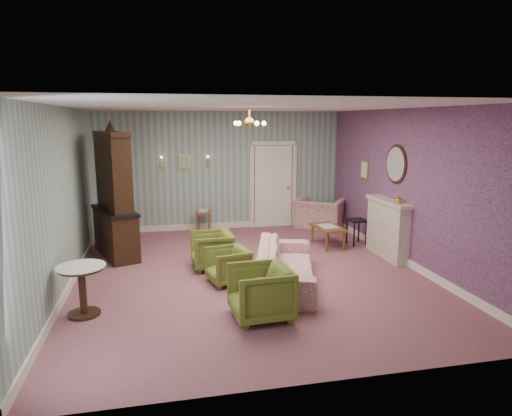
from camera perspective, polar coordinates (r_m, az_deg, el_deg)
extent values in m
plane|color=#935561|center=(8.10, -0.80, -8.25)|extent=(7.00, 7.00, 0.00)
plane|color=white|center=(7.65, -0.86, 12.72)|extent=(7.00, 7.00, 0.00)
plane|color=gray|center=(11.16, -4.36, 4.71)|extent=(6.00, 0.00, 6.00)
plane|color=gray|center=(4.44, 8.09, -5.12)|extent=(6.00, 0.00, 6.00)
plane|color=gray|center=(7.74, -23.16, 1.03)|extent=(0.00, 7.00, 7.00)
plane|color=gray|center=(8.82, 18.67, 2.47)|extent=(0.00, 7.00, 7.00)
plane|color=#BB5D8A|center=(8.82, 18.58, 2.47)|extent=(0.00, 7.00, 7.00)
imported|color=#626B25|center=(6.22, 0.58, -10.37)|extent=(0.78, 0.83, 0.81)
imported|color=#626B25|center=(7.56, -3.58, -7.10)|extent=(0.71, 0.75, 0.65)
imported|color=#626B25|center=(8.31, -5.63, -5.12)|extent=(0.70, 0.74, 0.74)
imported|color=#A5425A|center=(7.46, 3.79, -6.37)|extent=(1.26, 2.38, 0.89)
imported|color=#A5425A|center=(11.37, 8.11, -0.04)|extent=(1.39, 1.31, 1.02)
imported|color=gold|center=(8.78, 17.68, 1.06)|extent=(0.15, 0.15, 0.15)
cube|color=maroon|center=(11.22, 8.13, -0.35)|extent=(0.41, 0.28, 0.39)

